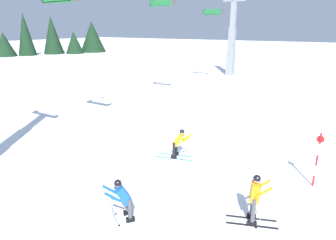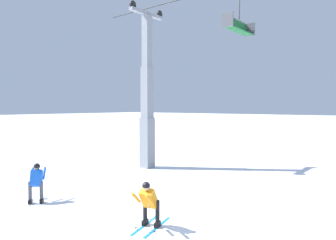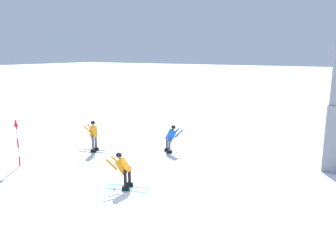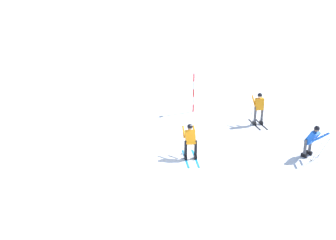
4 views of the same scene
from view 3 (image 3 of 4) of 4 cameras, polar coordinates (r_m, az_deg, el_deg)
ground_plane at (r=14.30m, az=-7.29°, el=-10.29°), size 260.00×260.00×0.00m
skier_carving_main at (r=13.19m, az=-7.90°, el=-8.28°), size 1.05×1.86×1.62m
trail_marker_pole at (r=17.04m, az=-24.80°, el=-3.40°), size 0.07×0.28×2.26m
skier_distant_uphill at (r=17.69m, az=0.52°, el=-2.94°), size 1.71×1.52×1.64m
skier_distant_downhill at (r=18.24m, az=-12.91°, el=-2.33°), size 1.01×1.70×1.75m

